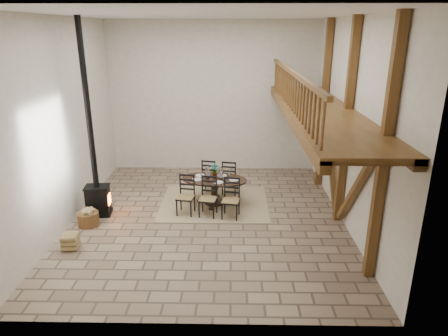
{
  "coord_description": "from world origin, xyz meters",
  "views": [
    {
      "loc": [
        0.6,
        -9.47,
        4.69
      ],
      "look_at": [
        0.42,
        0.4,
        1.25
      ],
      "focal_mm": 32.0,
      "sensor_mm": 36.0,
      "label": 1
    }
  ],
  "objects_px": {
    "wood_stove": "(95,175)",
    "log_stack": "(70,241)",
    "log_basket": "(88,218)",
    "dining_table": "(213,191)"
  },
  "relations": [
    {
      "from": "dining_table",
      "to": "wood_stove",
      "type": "height_order",
      "value": "wood_stove"
    },
    {
      "from": "wood_stove",
      "to": "log_basket",
      "type": "bearing_deg",
      "value": -103.16
    },
    {
      "from": "dining_table",
      "to": "log_basket",
      "type": "height_order",
      "value": "dining_table"
    },
    {
      "from": "log_basket",
      "to": "log_stack",
      "type": "distance_m",
      "value": 1.15
    },
    {
      "from": "wood_stove",
      "to": "log_stack",
      "type": "height_order",
      "value": "wood_stove"
    },
    {
      "from": "dining_table",
      "to": "log_stack",
      "type": "bearing_deg",
      "value": -132.61
    },
    {
      "from": "log_basket",
      "to": "log_stack",
      "type": "bearing_deg",
      "value": -90.71
    },
    {
      "from": "dining_table",
      "to": "log_stack",
      "type": "relative_size",
      "value": 5.74
    },
    {
      "from": "log_stack",
      "to": "wood_stove",
      "type": "bearing_deg",
      "value": 87.02
    },
    {
      "from": "dining_table",
      "to": "wood_stove",
      "type": "relative_size",
      "value": 0.45
    }
  ]
}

